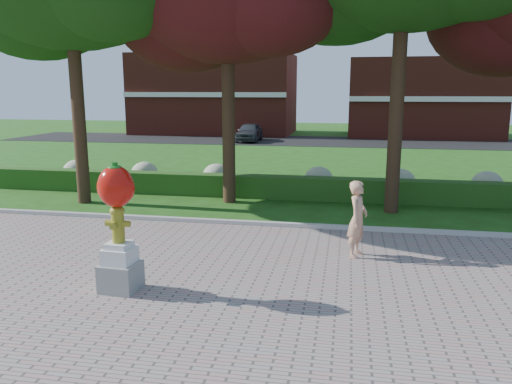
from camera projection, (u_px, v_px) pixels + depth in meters
ground at (253, 262)px, 11.49m from camera, size 100.00×100.00×0.00m
walkway at (204, 347)px, 7.63m from camera, size 40.00×14.00×0.04m
curb at (273, 225)px, 14.36m from camera, size 40.00×0.18×0.15m
lawn_hedge at (289, 187)px, 18.15m from camera, size 24.00×0.70×0.80m
hydrangea_row at (307, 179)px, 18.98m from camera, size 20.10×1.10×0.99m
street at (321, 141)px, 38.46m from camera, size 50.00×8.00×0.02m
building_left at (215, 94)px, 45.32m from camera, size 14.00×8.00×7.00m
building_right at (421, 98)px, 42.17m from camera, size 12.00×8.00×6.40m
hydrant_sculpture at (118, 224)px, 9.51m from camera, size 0.74×0.72×2.52m
woman at (358, 219)px, 11.59m from camera, size 0.61×0.75×1.80m
parked_car at (249, 132)px, 38.19m from camera, size 1.71×4.15×1.41m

